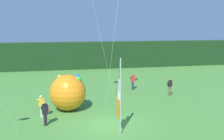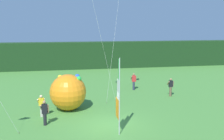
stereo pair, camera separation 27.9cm
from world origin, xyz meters
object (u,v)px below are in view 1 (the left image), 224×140
at_px(person_mid_field, 133,81).
at_px(person_far_left, 170,87).
at_px(banner_flag, 119,97).
at_px(person_far_right, 41,106).
at_px(inflatable_balloon, 68,92).
at_px(person_near_banner, 45,113).

xyz_separation_m(person_mid_field, person_far_left, (2.70, -2.84, -0.01)).
bearing_deg(banner_flag, person_mid_field, 69.60).
bearing_deg(person_far_right, inflatable_balloon, 31.80).
bearing_deg(person_near_banner, person_far_right, 101.84).
xyz_separation_m(person_far_left, person_far_right, (-11.10, -3.28, -0.05)).
height_order(banner_flag, inflatable_balloon, banner_flag).
height_order(banner_flag, person_far_right, banner_flag).
bearing_deg(inflatable_balloon, person_near_banner, -118.66).
bearing_deg(banner_flag, inflatable_balloon, 121.04).
height_order(banner_flag, person_far_left, banner_flag).
relative_size(person_near_banner, person_far_left, 0.98).
distance_m(person_mid_field, person_far_right, 10.40).
xyz_separation_m(person_near_banner, inflatable_balloon, (1.54, 2.81, 0.51)).
height_order(person_far_left, inflatable_balloon, inflatable_balloon).
relative_size(person_mid_field, inflatable_balloon, 0.61).
xyz_separation_m(banner_flag, person_far_right, (-4.78, 3.64, -1.36)).
bearing_deg(person_far_right, banner_flag, -37.33).
bearing_deg(person_far_left, person_mid_field, 133.48).
distance_m(person_near_banner, person_mid_field, 11.20).
height_order(person_mid_field, inflatable_balloon, inflatable_balloon).
distance_m(banner_flag, person_near_banner, 5.04).
relative_size(banner_flag, person_far_right, 2.89).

